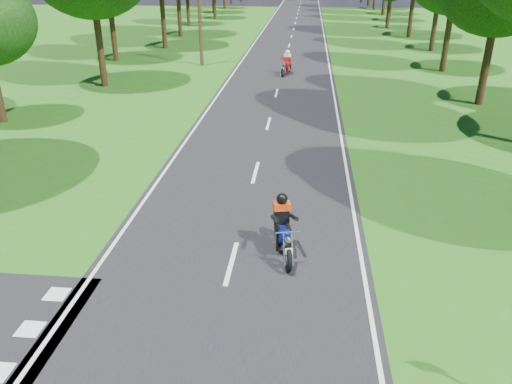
# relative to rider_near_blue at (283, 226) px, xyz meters

# --- Properties ---
(ground) EXTENTS (160.00, 160.00, 0.00)m
(ground) POSITION_rel_rider_near_blue_xyz_m (-1.26, -2.60, -0.83)
(ground) COLOR #2C5613
(ground) RESTS_ON ground
(main_road) EXTENTS (7.00, 140.00, 0.02)m
(main_road) POSITION_rel_rider_near_blue_xyz_m (-1.26, 47.40, -0.82)
(main_road) COLOR black
(main_road) RESTS_ON ground
(road_markings) EXTENTS (7.40, 140.00, 0.01)m
(road_markings) POSITION_rel_rider_near_blue_xyz_m (-1.39, 45.52, -0.81)
(road_markings) COLOR silver
(road_markings) RESTS_ON main_road
(telegraph_pole) EXTENTS (1.20, 0.26, 8.00)m
(telegraph_pole) POSITION_rel_rider_near_blue_xyz_m (-7.26, 25.40, 3.24)
(telegraph_pole) COLOR #382616
(telegraph_pole) RESTS_ON ground
(rider_near_blue) EXTENTS (1.06, 2.05, 1.63)m
(rider_near_blue) POSITION_rel_rider_near_blue_xyz_m (0.00, 0.00, 0.00)
(rider_near_blue) COLOR navy
(rider_near_blue) RESTS_ON main_road
(rider_far_red) EXTENTS (1.06, 2.02, 1.60)m
(rider_far_red) POSITION_rel_rider_near_blue_xyz_m (-0.94, 22.56, -0.01)
(rider_far_red) COLOR maroon
(rider_far_red) RESTS_ON main_road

